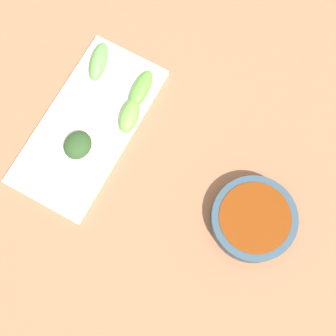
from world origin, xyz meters
TOP-DOWN VIEW (x-y plane):
  - tabletop at (0.00, 0.00)m, footprint 2.10×2.10m
  - sauce_bowl at (-0.17, -0.02)m, footprint 0.13×0.13m
  - serving_plate at (0.13, -0.03)m, footprint 0.14×0.30m
  - broccoli_leafy_0 at (0.12, 0.01)m, footprint 0.04×0.05m
  - broccoli_stalk_1 at (0.17, -0.13)m, footprint 0.05×0.08m
  - broccoli_stalk_2 at (0.08, -0.07)m, footprint 0.04×0.07m
  - broccoli_stalk_3 at (0.08, -0.12)m, footprint 0.03×0.07m

SIDE VIEW (x-z plane):
  - tabletop at x=0.00m, z-range 0.00..0.02m
  - serving_plate at x=0.13m, z-range 0.02..0.03m
  - sauce_bowl at x=-0.17m, z-range 0.02..0.06m
  - broccoli_stalk_3 at x=0.08m, z-range 0.03..0.05m
  - broccoli_stalk_2 at x=0.08m, z-range 0.03..0.06m
  - broccoli_leafy_0 at x=0.12m, z-range 0.03..0.06m
  - broccoli_stalk_1 at x=0.17m, z-range 0.03..0.06m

